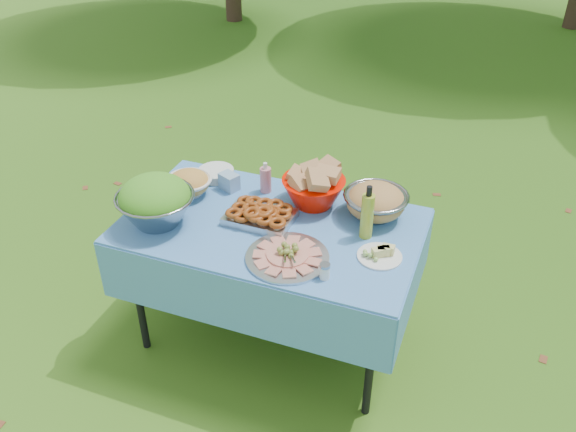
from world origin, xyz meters
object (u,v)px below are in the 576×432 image
(oil_bottle, at_px, (367,212))
(charcuterie_platter, at_px, (287,251))
(picnic_table, at_px, (272,284))
(plate_stack, at_px, (216,173))
(bread_bowl, at_px, (314,185))
(pasta_bowl_steel, at_px, (376,201))
(salad_bowl, at_px, (155,201))

(oil_bottle, bearing_deg, charcuterie_platter, -134.14)
(picnic_table, relative_size, oil_bottle, 5.26)
(plate_stack, xyz_separation_m, bread_bowl, (0.59, -0.06, 0.08))
(plate_stack, bearing_deg, charcuterie_platter, -40.95)
(bread_bowl, xyz_separation_m, oil_bottle, (0.33, -0.19, 0.03))
(pasta_bowl_steel, xyz_separation_m, oil_bottle, (0.00, -0.19, 0.05))
(picnic_table, xyz_separation_m, charcuterie_platter, (0.17, -0.23, 0.42))
(bread_bowl, xyz_separation_m, charcuterie_platter, (0.04, -0.48, -0.06))
(picnic_table, bearing_deg, bread_bowl, 62.44)
(salad_bowl, bearing_deg, pasta_bowl_steel, 24.01)
(salad_bowl, bearing_deg, oil_bottle, 14.19)
(salad_bowl, relative_size, bread_bowl, 1.17)
(picnic_table, relative_size, charcuterie_platter, 3.79)
(plate_stack, bearing_deg, bread_bowl, -6.22)
(picnic_table, height_order, salad_bowl, salad_bowl)
(picnic_table, xyz_separation_m, plate_stack, (-0.46, 0.32, 0.40))
(plate_stack, distance_m, pasta_bowl_steel, 0.92)
(charcuterie_platter, bearing_deg, picnic_table, 127.51)
(pasta_bowl_steel, bearing_deg, plate_stack, 176.16)
(charcuterie_platter, bearing_deg, plate_stack, 139.05)
(pasta_bowl_steel, relative_size, oil_bottle, 1.16)
(salad_bowl, xyz_separation_m, charcuterie_platter, (0.70, -0.05, -0.08))
(plate_stack, relative_size, bread_bowl, 0.61)
(picnic_table, xyz_separation_m, bread_bowl, (0.13, 0.26, 0.49))
(plate_stack, xyz_separation_m, pasta_bowl_steel, (0.92, -0.06, 0.06))
(bread_bowl, bearing_deg, picnic_table, -117.56)
(picnic_table, distance_m, plate_stack, 0.69)
(pasta_bowl_steel, bearing_deg, bread_bowl, -179.51)
(charcuterie_platter, relative_size, oil_bottle, 1.39)
(salad_bowl, height_order, bread_bowl, salad_bowl)
(plate_stack, bearing_deg, pasta_bowl_steel, -3.84)
(pasta_bowl_steel, bearing_deg, salad_bowl, -155.99)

